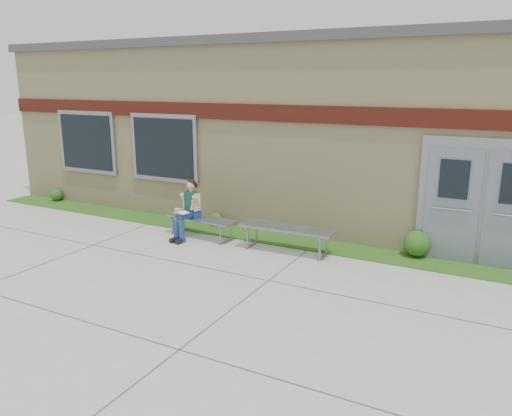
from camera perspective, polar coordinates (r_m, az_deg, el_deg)
The scene contains 9 objects.
ground at distance 8.50m, azimuth -6.19°, elevation -8.21°, with size 80.00×80.00×0.00m, color #9E9E99.
grass_strip at distance 10.62m, azimuth 1.65°, elevation -3.43°, with size 16.00×0.80×0.02m, color #204612.
school_building at distance 13.29m, azimuth 8.26°, elevation 9.24°, with size 16.20×6.22×4.20m.
bench_left at distance 10.68m, azimuth -6.30°, elevation -1.61°, with size 1.69×0.63×0.43m.
bench_right at distance 9.73m, azimuth 3.52°, elevation -2.85°, with size 1.90×0.57×0.49m.
girl at distance 10.55m, azimuth -7.78°, elevation -0.01°, with size 0.44×0.77×1.26m.
shrub_west at distance 14.87m, azimuth -21.82°, elevation 1.40°, with size 0.32×0.32×0.32m, color #204612.
shrub_mid at distance 11.50m, azimuth -4.61°, elevation -1.25°, with size 0.30×0.30×0.30m, color #204612.
shrub_east at distance 9.91m, azimuth 17.93°, elevation -3.89°, with size 0.50×0.50×0.50m, color #204612.
Camera 1 is at (4.44, -6.48, 3.25)m, focal length 35.00 mm.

